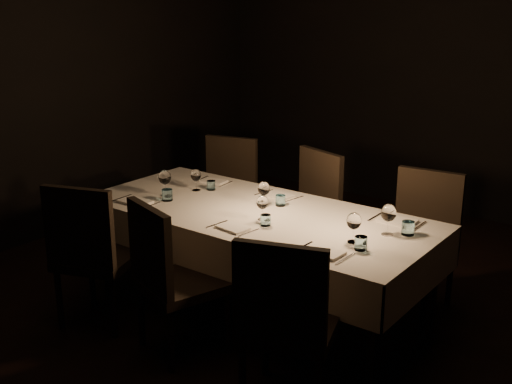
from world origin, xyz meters
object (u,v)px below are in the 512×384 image
Objects in this scene: dining_table at (256,221)px; chair_near_left at (91,250)px; chair_near_center at (170,273)px; chair_far_left at (226,190)px; chair_far_right at (422,235)px; chair_far_center at (308,209)px; chair_near_right at (286,318)px.

chair_near_left is at bearing -131.58° from dining_table.
chair_near_center is at bearing -95.37° from dining_table.
chair_near_left is 0.68m from chair_near_center.
dining_table is at bearing -55.44° from chair_far_left.
dining_table is 1.21m from chair_far_right.
chair_far_center is 1.01× the size of chair_far_right.
chair_far_center is at bearing -132.61° from chair_near_left.
dining_table is 2.50× the size of chair_far_left.
dining_table is 2.45× the size of chair_near_right.
chair_near_right is at bearing -42.88° from chair_far_center.
dining_table is at bearing -77.83° from chair_near_center.
chair_near_left reaches higher than chair_far_center.
dining_table is 1.14m from chair_near_left.
chair_far_left is at bearing -163.08° from chair_far_center.
dining_table is at bearing -151.13° from chair_near_left.
chair_far_left is 0.99× the size of chair_far_center.
chair_near_center reaches higher than chair_far_right.
chair_far_right is (1.84, -0.01, -0.00)m from chair_far_left.
dining_table is 2.47× the size of chair_far_center.
chair_far_right is at bearing 18.66° from chair_far_center.
chair_near_right is 2.42m from chair_far_left.
chair_near_right is at bearing -45.48° from dining_table.
chair_far_center reaches higher than dining_table.
dining_table is 2.49× the size of chair_near_center.
chair_near_left is 2.33m from chair_far_right.
chair_far_right is (0.97, 0.01, -0.01)m from chair_far_center.
chair_near_center reaches higher than chair_far_left.
chair_near_left is at bearing -94.84° from chair_far_center.
chair_far_center is at bearing -72.98° from chair_near_center.
chair_near_center is 1.57m from chair_far_center.
chair_far_left is at bearing 139.42° from dining_table.
chair_near_left is at bearing -18.91° from chair_near_right.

